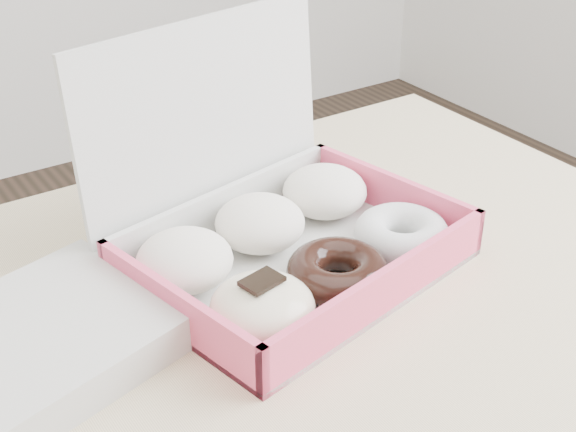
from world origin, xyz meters
TOP-DOWN VIEW (x-y plane):
  - table at (0.00, 0.00)m, footprint 1.20×0.80m
  - donut_box at (0.15, 0.10)m, footprint 0.38×0.33m
  - newspapers at (-0.12, 0.09)m, footprint 0.27×0.24m

SIDE VIEW (x-z plane):
  - table at x=0.00m, z-range 0.30..1.05m
  - newspapers at x=-0.12m, z-range 0.75..0.79m
  - donut_box at x=0.15m, z-range 0.67..0.91m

